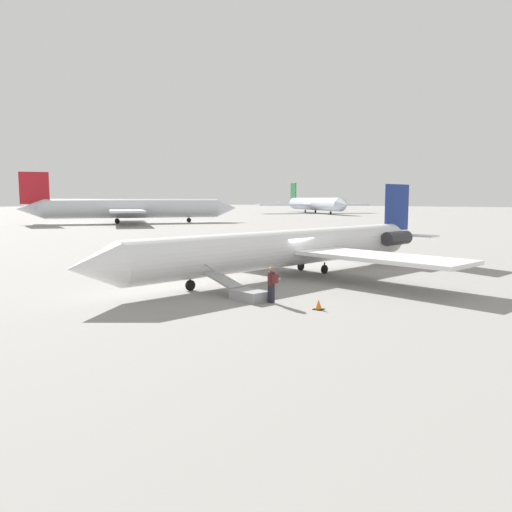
{
  "coord_description": "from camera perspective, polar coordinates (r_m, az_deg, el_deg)",
  "views": [
    {
      "loc": [
        27.27,
        17.27,
        5.0
      ],
      "look_at": [
        3.68,
        0.07,
        1.64
      ],
      "focal_mm": 35.0,
      "sensor_mm": 36.0,
      "label": 1
    }
  ],
  "objects": [
    {
      "name": "ground_plane",
      "position": [
        32.66,
        3.71,
        -2.25
      ],
      "size": [
        600.0,
        600.0,
        0.0
      ],
      "primitive_type": "plane",
      "color": "gray"
    },
    {
      "name": "boarding_stairs",
      "position": [
        25.01,
        -1.42,
        -4.12
      ],
      "size": [
        1.74,
        4.13,
        1.59
      ],
      "rotation": [
        0.0,
        0.0,
        -1.76
      ],
      "color": "#99999E",
      "rests_on": "ground"
    },
    {
      "name": "traffic_cone_near_stairs",
      "position": [
        22.86,
        7.16,
        -5.57
      ],
      "size": [
        0.43,
        0.43,
        0.47
      ],
      "color": "black",
      "rests_on": "ground"
    },
    {
      "name": "passenger",
      "position": [
        24.0,
        1.81,
        -3.02
      ],
      "size": [
        0.39,
        0.56,
        1.74
      ],
      "rotation": [
        0.0,
        0.0,
        -1.76
      ],
      "color": "#23232D",
      "rests_on": "ground"
    },
    {
      "name": "airplane_taxiing_distant",
      "position": [
        172.83,
        6.63,
        5.95
      ],
      "size": [
        37.98,
        43.94,
        10.96
      ],
      "rotation": [
        0.0,
        0.0,
        0.88
      ],
      "color": "silver",
      "rests_on": "ground"
    },
    {
      "name": "airplane_far_center",
      "position": [
        105.56,
        -14.23,
        5.3
      ],
      "size": [
        37.57,
        31.53,
        10.15
      ],
      "rotation": [
        0.0,
        0.0,
        2.48
      ],
      "color": "silver",
      "rests_on": "ground"
    },
    {
      "name": "airplane_main",
      "position": [
        33.08,
        4.79,
        1.06
      ],
      "size": [
        29.58,
        22.85,
        6.17
      ],
      "rotation": [
        0.0,
        0.0,
        -0.19
      ],
      "color": "white",
      "rests_on": "ground"
    }
  ]
}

